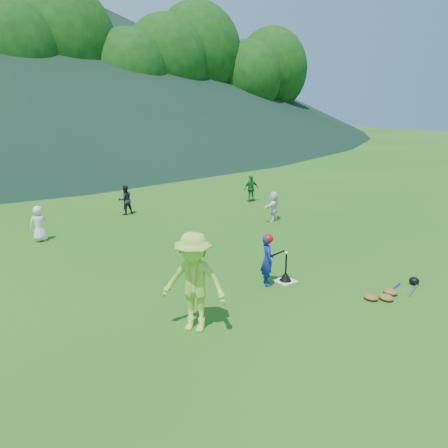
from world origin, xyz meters
The scene contains 13 objects.
ground centered at (0.00, 0.00, 0.00)m, with size 120.00×120.00×0.00m, color #1B5C15.
home_plate centered at (0.00, 0.00, 0.01)m, with size 0.45×0.45×0.02m, color silver.
baseball centered at (0.00, 0.00, 0.74)m, with size 0.08×0.08×0.08m, color white.
batter_child centered at (-0.50, 0.13, 0.62)m, with size 0.45×0.30×1.24m, color navy.
adult_coach centered at (-3.06, -0.63, 0.98)m, with size 1.26×0.72×1.95m, color #A5D53E.
fielder_a centered at (-3.89, 6.98, 0.57)m, with size 0.55×0.36×1.13m, color white.
fielder_b centered at (-0.27, 8.52, 0.58)m, with size 0.56×0.44×1.16m, color black.
fielder_c centered at (5.13, 7.33, 0.58)m, with size 0.68×0.28×1.16m, color #1C5F23.
fielder_d centered at (3.65, 4.33, 0.55)m, with size 1.02×0.33×1.10m, color white.
batting_tee centered at (0.00, 0.00, 0.13)m, with size 0.30×0.30×0.68m.
batter_gear centered at (-0.47, 0.14, 1.12)m, with size 0.73×0.26×0.60m.
equipment_pile centered at (1.38, -1.99, 0.07)m, with size 1.80×0.62×0.19m.
outfield_fence centered at (0.00, 28.00, 0.70)m, with size 70.07×0.08×1.33m.
Camera 1 is at (-7.16, -7.01, 4.22)m, focal length 35.00 mm.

